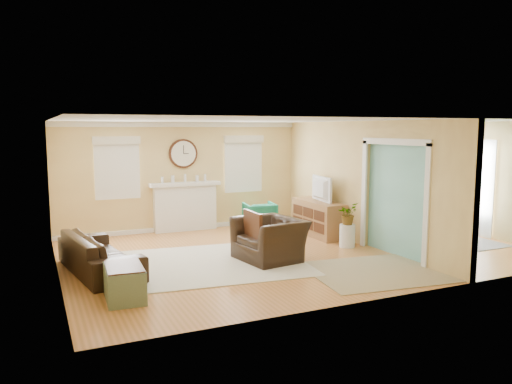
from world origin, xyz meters
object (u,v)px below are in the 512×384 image
at_px(sofa, 100,253).
at_px(green_chair, 260,216).
at_px(eames_chair, 270,239).
at_px(dining_table, 419,224).
at_px(credenza, 318,218).

bearing_deg(sofa, green_chair, -71.25).
bearing_deg(eames_chair, dining_table, 86.16).
height_order(eames_chair, dining_table, eames_chair).
relative_size(eames_chair, green_chair, 1.64).
distance_m(eames_chair, credenza, 2.46).
relative_size(credenza, dining_table, 0.89).
distance_m(eames_chair, green_chair, 2.81).
xyz_separation_m(green_chair, credenza, (0.95, -1.14, 0.07)).
bearing_deg(green_chair, sofa, 36.64).
xyz_separation_m(eames_chair, dining_table, (3.92, 0.34, -0.08)).
bearing_deg(sofa, credenza, -87.94).
relative_size(sofa, eames_chair, 1.87).
height_order(sofa, credenza, credenza).
height_order(green_chair, dining_table, green_chair).
xyz_separation_m(credenza, dining_table, (1.96, -1.14, -0.09)).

